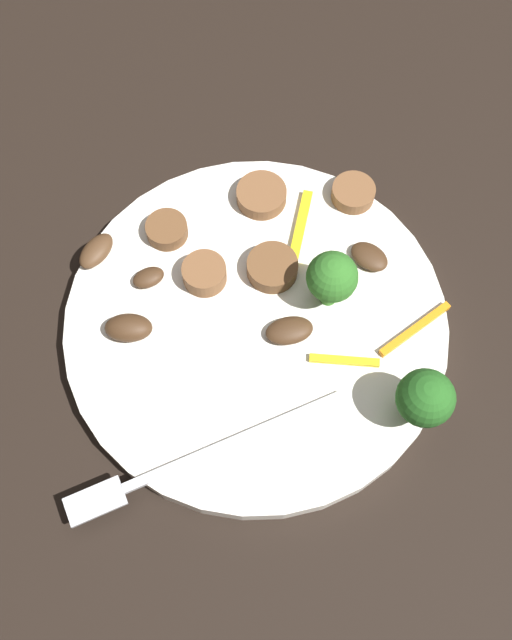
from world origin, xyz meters
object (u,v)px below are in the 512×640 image
at_px(mushroom_0, 289,330).
at_px(mushroom_3, 369,257).
at_px(mushroom_4, 129,328).
at_px(pepper_strip_0, 415,329).
at_px(fork, 187,462).
at_px(pepper_strip_1, 344,360).
at_px(plate, 256,324).
at_px(sausage_slice_3, 204,274).
at_px(broccoli_floret_1, 425,398).
at_px(mushroom_1, 148,277).
at_px(sausage_slice_0, 272,267).
at_px(sausage_slice_2, 353,193).
at_px(sausage_slice_1, 167,230).
at_px(broccoli_floret_0, 331,276).
at_px(mushroom_2, 96,251).
at_px(sausage_slice_4, 261,195).
at_px(pepper_strip_2, 300,227).

bearing_deg(mushroom_0, mushroom_3, -153.98).
distance_m(mushroom_4, pepper_strip_0, 0.19).
height_order(fork, pepper_strip_1, same).
bearing_deg(fork, plate, -137.50).
height_order(sausage_slice_3, mushroom_3, sausage_slice_3).
height_order(plate, mushroom_0, mushroom_0).
height_order(fork, mushroom_0, mushroom_0).
height_order(broccoli_floret_1, mushroom_1, broccoli_floret_1).
relative_size(sausage_slice_0, sausage_slice_2, 1.13).
xyz_separation_m(sausage_slice_1, pepper_strip_0, (-0.13, 0.12, -0.00)).
distance_m(fork, broccoli_floret_0, 0.15).
relative_size(plate, mushroom_2, 8.46).
xyz_separation_m(sausage_slice_2, sausage_slice_4, (0.06, -0.02, 0.00)).
relative_size(plate, mushroom_1, 11.68).
distance_m(fork, broccoli_floret_1, 0.15).
xyz_separation_m(mushroom_1, mushroom_2, (0.03, -0.03, 0.00)).
xyz_separation_m(plate, broccoli_floret_0, (-0.05, -0.00, 0.04)).
bearing_deg(fork, pepper_strip_1, -170.06).
height_order(pepper_strip_0, pepper_strip_2, same).
height_order(sausage_slice_0, pepper_strip_0, sausage_slice_0).
bearing_deg(broccoli_floret_0, pepper_strip_0, 136.89).
bearing_deg(mushroom_4, sausage_slice_4, -148.90).
distance_m(fork, mushroom_2, 0.16).
relative_size(mushroom_0, pepper_strip_2, 0.53).
relative_size(sausage_slice_3, mushroom_3, 1.09).
distance_m(sausage_slice_0, sausage_slice_3, 0.05).
distance_m(sausage_slice_0, sausage_slice_4, 0.06).
height_order(broccoli_floret_1, mushroom_2, broccoli_floret_1).
xyz_separation_m(sausage_slice_2, sausage_slice_3, (0.12, 0.03, 0.00)).
relative_size(fork, pepper_strip_1, 4.03).
height_order(broccoli_floret_0, mushroom_1, broccoli_floret_0).
relative_size(mushroom_3, mushroom_4, 0.88).
height_order(sausage_slice_2, mushroom_0, same).
bearing_deg(plate, pepper_strip_1, 134.06).
distance_m(plate, fork, 0.10).
relative_size(broccoli_floret_0, mushroom_0, 1.51).
bearing_deg(sausage_slice_1, pepper_strip_1, 122.58).
bearing_deg(broccoli_floret_1, pepper_strip_0, -113.40).
height_order(sausage_slice_3, mushroom_1, sausage_slice_3).
xyz_separation_m(broccoli_floret_1, sausage_slice_4, (0.04, -0.18, -0.03)).
xyz_separation_m(broccoli_floret_0, sausage_slice_0, (0.03, -0.03, -0.02)).
distance_m(broccoli_floret_0, mushroom_3, 0.05).
bearing_deg(mushroom_0, mushroom_1, -41.22).
bearing_deg(plate, sausage_slice_0, -125.66).
distance_m(broccoli_floret_1, mushroom_2, 0.24).
distance_m(mushroom_1, mushroom_2, 0.04).
relative_size(broccoli_floret_0, broccoli_floret_1, 0.95).
bearing_deg(mushroom_3, broccoli_floret_0, 23.89).
bearing_deg(pepper_strip_2, mushroom_3, 133.76).
distance_m(mushroom_2, mushroom_4, 0.06).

